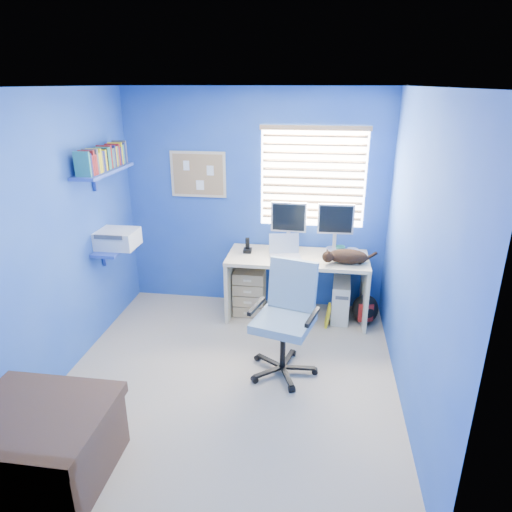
# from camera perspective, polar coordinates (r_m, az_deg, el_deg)

# --- Properties ---
(floor) EXTENTS (3.00, 3.20, 0.00)m
(floor) POSITION_cam_1_polar(r_m,az_deg,el_deg) (4.34, -3.30, -14.81)
(floor) COLOR tan
(floor) RESTS_ON ground
(ceiling) EXTENTS (3.00, 3.20, 0.00)m
(ceiling) POSITION_cam_1_polar(r_m,az_deg,el_deg) (3.53, -4.18, 20.35)
(ceiling) COLOR white
(ceiling) RESTS_ON wall_back
(wall_back) EXTENTS (3.00, 0.01, 2.50)m
(wall_back) POSITION_cam_1_polar(r_m,az_deg,el_deg) (5.26, -0.14, 6.80)
(wall_back) COLOR #1D47B6
(wall_back) RESTS_ON ground
(wall_front) EXTENTS (3.00, 0.01, 2.50)m
(wall_front) POSITION_cam_1_polar(r_m,az_deg,el_deg) (2.37, -11.72, -12.32)
(wall_front) COLOR #1D47B6
(wall_front) RESTS_ON ground
(wall_left) EXTENTS (0.01, 3.20, 2.50)m
(wall_left) POSITION_cam_1_polar(r_m,az_deg,el_deg) (4.31, -23.63, 1.80)
(wall_left) COLOR #1D47B6
(wall_left) RESTS_ON ground
(wall_right) EXTENTS (0.01, 3.20, 2.50)m
(wall_right) POSITION_cam_1_polar(r_m,az_deg,el_deg) (3.76, 19.33, -0.27)
(wall_right) COLOR #1D47B6
(wall_right) RESTS_ON ground
(desk) EXTENTS (1.54, 0.65, 0.74)m
(desk) POSITION_cam_1_polar(r_m,az_deg,el_deg) (5.18, 5.10, -3.85)
(desk) COLOR tan
(desk) RESTS_ON floor
(laptop) EXTENTS (0.38, 0.32, 0.22)m
(laptop) POSITION_cam_1_polar(r_m,az_deg,el_deg) (4.96, 3.70, 1.02)
(laptop) COLOR silver
(laptop) RESTS_ON desk
(monitor_left) EXTENTS (0.41, 0.14, 0.54)m
(monitor_left) POSITION_cam_1_polar(r_m,az_deg,el_deg) (5.21, 4.10, 3.85)
(monitor_left) COLOR silver
(monitor_left) RESTS_ON desk
(monitor_right) EXTENTS (0.40, 0.13, 0.54)m
(monitor_right) POSITION_cam_1_polar(r_m,az_deg,el_deg) (5.20, 9.87, 3.57)
(monitor_right) COLOR silver
(monitor_right) RESTS_ON desk
(phone) EXTENTS (0.10, 0.11, 0.17)m
(phone) POSITION_cam_1_polar(r_m,az_deg,el_deg) (5.11, -1.07, 1.39)
(phone) COLOR black
(phone) RESTS_ON desk
(mug) EXTENTS (0.10, 0.09, 0.10)m
(mug) POSITION_cam_1_polar(r_m,az_deg,el_deg) (5.13, 10.48, 0.68)
(mug) COLOR #287D6E
(mug) RESTS_ON desk
(cd_spindle) EXTENTS (0.13, 0.13, 0.07)m
(cd_spindle) POSITION_cam_1_polar(r_m,az_deg,el_deg) (5.15, 11.96, 0.49)
(cd_spindle) COLOR silver
(cd_spindle) RESTS_ON desk
(cat) EXTENTS (0.47, 0.35, 0.15)m
(cat) POSITION_cam_1_polar(r_m,az_deg,el_deg) (4.90, 11.38, -0.04)
(cat) COLOR black
(cat) RESTS_ON desk
(tower_pc) EXTENTS (0.21, 0.45, 0.45)m
(tower_pc) POSITION_cam_1_polar(r_m,az_deg,el_deg) (5.27, 10.53, -5.41)
(tower_pc) COLOR beige
(tower_pc) RESTS_ON floor
(drawer_boxes) EXTENTS (0.35, 0.28, 0.54)m
(drawer_boxes) POSITION_cam_1_polar(r_m,az_deg,el_deg) (5.27, -0.83, -4.50)
(drawer_boxes) COLOR tan
(drawer_boxes) RESTS_ON floor
(yellow_book) EXTENTS (0.03, 0.17, 0.24)m
(yellow_book) POSITION_cam_1_polar(r_m,az_deg,el_deg) (5.14, 8.95, -7.37)
(yellow_book) COLOR yellow
(yellow_book) RESTS_ON floor
(backpack) EXTENTS (0.34, 0.29, 0.34)m
(backpack) POSITION_cam_1_polar(r_m,az_deg,el_deg) (5.25, 13.48, -6.48)
(backpack) COLOR black
(backpack) RESTS_ON floor
(bed_corner) EXTENTS (1.08, 0.77, 0.52)m
(bed_corner) POSITION_cam_1_polar(r_m,az_deg,el_deg) (3.66, -26.65, -20.14)
(bed_corner) COLOR #4C3326
(bed_corner) RESTS_ON floor
(office_chair) EXTENTS (0.74, 0.74, 1.03)m
(office_chair) POSITION_cam_1_polar(r_m,az_deg,el_deg) (4.23, 3.66, -9.60)
(office_chair) COLOR black
(office_chair) RESTS_ON floor
(window_blinds) EXTENTS (1.15, 0.05, 1.10)m
(window_blinds) POSITION_cam_1_polar(r_m,az_deg,el_deg) (5.11, 7.14, 9.67)
(window_blinds) COLOR white
(window_blinds) RESTS_ON ground
(corkboard) EXTENTS (0.64, 0.02, 0.52)m
(corkboard) POSITION_cam_1_polar(r_m,az_deg,el_deg) (5.31, -7.24, 10.08)
(corkboard) COLOR tan
(corkboard) RESTS_ON ground
(wall_shelves) EXTENTS (0.42, 0.90, 1.05)m
(wall_shelves) POSITION_cam_1_polar(r_m,az_deg,el_deg) (4.82, -17.93, 6.72)
(wall_shelves) COLOR #2E49AC
(wall_shelves) RESTS_ON ground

